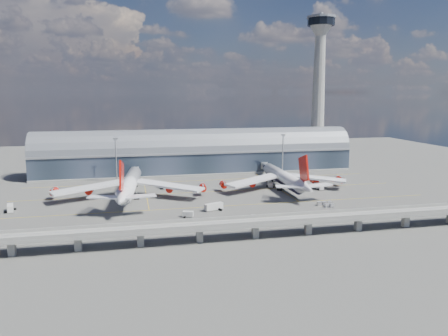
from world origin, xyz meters
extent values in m
plane|color=#474744|center=(0.00, 0.00, 0.00)|extent=(500.00, 500.00, 0.00)
cube|color=gold|center=(0.00, -10.00, 0.01)|extent=(200.00, 0.25, 0.01)
cube|color=gold|center=(0.00, 20.00, 0.01)|extent=(200.00, 0.25, 0.01)
cube|color=gold|center=(0.00, 50.00, 0.01)|extent=(200.00, 0.25, 0.01)
cube|color=gold|center=(-35.00, 30.00, 0.01)|extent=(0.25, 80.00, 0.01)
cube|color=gold|center=(35.00, 30.00, 0.01)|extent=(0.25, 80.00, 0.01)
cube|color=#202A36|center=(0.00, 78.00, 7.00)|extent=(200.00, 28.00, 14.00)
cylinder|color=slate|center=(0.00, 78.00, 14.00)|extent=(200.00, 28.00, 28.00)
cube|color=gray|center=(0.00, 64.00, 14.00)|extent=(200.00, 1.00, 1.20)
cube|color=gray|center=(0.00, 78.00, 0.60)|extent=(200.00, 30.00, 1.20)
cube|color=gray|center=(85.00, 83.00, 4.00)|extent=(18.00, 18.00, 8.00)
cone|color=gray|center=(85.00, 83.00, 45.00)|extent=(10.00, 10.00, 90.00)
cone|color=gray|center=(85.00, 83.00, 92.00)|extent=(16.00, 16.00, 8.00)
cylinder|color=black|center=(85.00, 83.00, 97.00)|extent=(18.00, 18.00, 5.00)
cylinder|color=slate|center=(85.00, 83.00, 100.00)|extent=(19.00, 19.00, 1.50)
cylinder|color=gray|center=(85.00, 83.00, 101.50)|extent=(2.40, 2.40, 3.00)
cube|color=gray|center=(0.00, -55.00, 5.50)|extent=(220.00, 8.50, 1.20)
cube|color=gray|center=(0.00, -59.00, 6.60)|extent=(220.00, 0.40, 1.20)
cube|color=gray|center=(0.00, -51.00, 6.60)|extent=(220.00, 0.40, 1.20)
cube|color=gray|center=(0.00, -56.50, 6.15)|extent=(220.00, 0.12, 0.12)
cube|color=gray|center=(0.00, -53.50, 6.15)|extent=(220.00, 0.12, 0.12)
cube|color=gray|center=(-80.00, -55.00, 2.50)|extent=(2.20, 2.20, 5.00)
cube|color=gray|center=(-60.00, -55.00, 2.50)|extent=(2.20, 2.20, 5.00)
cube|color=gray|center=(-40.00, -55.00, 2.50)|extent=(2.20, 2.20, 5.00)
cube|color=gray|center=(-20.00, -55.00, 2.50)|extent=(2.20, 2.20, 5.00)
cube|color=gray|center=(0.00, -55.00, 2.50)|extent=(2.20, 2.20, 5.00)
cube|color=gray|center=(20.00, -55.00, 2.50)|extent=(2.20, 2.20, 5.00)
cube|color=gray|center=(40.00, -55.00, 2.50)|extent=(2.20, 2.20, 5.00)
cube|color=gray|center=(60.00, -55.00, 2.50)|extent=(2.20, 2.20, 5.00)
cylinder|color=gray|center=(-50.00, 55.00, 12.50)|extent=(0.70, 0.70, 25.00)
cube|color=gray|center=(-50.00, 55.00, 25.20)|extent=(3.00, 0.40, 1.00)
cylinder|color=gray|center=(50.00, 55.00, 12.50)|extent=(0.70, 0.70, 25.00)
cube|color=gray|center=(50.00, 55.00, 25.20)|extent=(3.00, 0.40, 1.00)
cylinder|color=white|center=(-42.95, 16.24, 6.88)|extent=(12.90, 59.26, 7.10)
cone|color=white|center=(-39.70, 48.84, 6.88)|extent=(7.95, 9.54, 7.10)
cone|color=white|center=(-46.42, -18.56, 7.77)|extent=(8.39, 13.95, 7.10)
cube|color=#B41107|center=(-46.09, -15.24, 16.53)|extent=(2.09, 13.28, 14.69)
cube|color=white|center=(-61.65, 15.88, 5.99)|extent=(36.47, 21.79, 2.87)
cube|color=white|center=(-24.69, 12.19, 5.99)|extent=(34.69, 27.23, 2.87)
cylinder|color=#B41107|center=(-62.11, 18.15, 3.99)|extent=(4.08, 5.87, 3.55)
cylinder|color=#B41107|center=(-78.54, 19.79, 3.99)|extent=(4.08, 5.87, 3.55)
cylinder|color=#B41107|center=(-23.78, 14.33, 3.99)|extent=(4.08, 5.87, 3.55)
cylinder|color=#B41107|center=(-7.35, 12.70, 3.99)|extent=(4.08, 5.87, 3.55)
cylinder|color=gray|center=(-40.89, 36.89, 1.66)|extent=(0.55, 0.55, 3.33)
cylinder|color=gray|center=(-46.92, 12.18, 1.66)|extent=(0.67, 0.67, 3.33)
cylinder|color=gray|center=(-39.85, 11.48, 1.66)|extent=(0.67, 0.67, 3.33)
cylinder|color=black|center=(-46.92, 12.18, 0.61)|extent=(2.59, 1.90, 1.66)
cylinder|color=black|center=(-39.85, 11.48, 0.61)|extent=(2.59, 1.90, 1.66)
cylinder|color=white|center=(37.43, 19.14, 6.41)|extent=(7.14, 52.65, 6.30)
cone|color=white|center=(37.90, 48.68, 6.41)|extent=(6.44, 8.79, 6.30)
cone|color=white|center=(36.93, -12.57, 7.28)|extent=(6.51, 13.14, 6.30)
cube|color=#B41107|center=(36.98, -9.31, 15.54)|extent=(0.97, 13.01, 14.39)
cube|color=white|center=(20.38, 17.24, 5.54)|extent=(33.15, 22.67, 2.69)
cube|color=white|center=(54.42, 16.70, 5.54)|extent=(32.90, 23.46, 2.69)
cylinder|color=black|center=(37.43, 19.14, 4.68)|extent=(6.11, 47.25, 5.36)
cylinder|color=#B41107|center=(19.78, 19.42, 3.59)|extent=(3.56, 5.49, 3.48)
cylinder|color=#B41107|center=(4.66, 19.66, 3.59)|extent=(3.56, 5.49, 3.48)
cylinder|color=#B41107|center=(55.08, 18.86, 3.59)|extent=(3.56, 5.49, 3.48)
cylinder|color=#B41107|center=(70.21, 18.62, 3.59)|extent=(3.56, 5.49, 3.48)
cylinder|color=gray|center=(37.73, 37.67, 1.63)|extent=(0.54, 0.54, 3.26)
cylinder|color=gray|center=(33.89, 14.85, 1.63)|extent=(0.65, 0.65, 3.26)
cylinder|color=gray|center=(40.84, 14.74, 1.63)|extent=(0.65, 0.65, 3.26)
cylinder|color=black|center=(33.89, 14.85, 0.60)|extent=(2.42, 1.67, 1.63)
cylinder|color=black|center=(40.84, 14.74, 0.60)|extent=(2.42, 1.67, 1.63)
cube|color=gray|center=(-39.45, 52.00, 5.20)|extent=(3.00, 24.00, 3.00)
cube|color=gray|center=(-39.45, 40.00, 5.20)|extent=(3.60, 3.60, 3.40)
cylinder|color=gray|center=(-39.45, 64.00, 5.20)|extent=(4.40, 4.40, 4.00)
cylinder|color=gray|center=(-39.45, 40.00, 1.70)|extent=(0.50, 0.50, 3.40)
cylinder|color=black|center=(-39.45, 40.00, 0.35)|extent=(1.40, 0.80, 0.80)
cube|color=gray|center=(40.93, 50.00, 5.20)|extent=(3.00, 28.00, 3.00)
cube|color=gray|center=(40.93, 36.00, 5.20)|extent=(3.60, 3.60, 3.40)
cylinder|color=gray|center=(40.93, 64.00, 5.20)|extent=(4.40, 4.40, 4.00)
cylinder|color=gray|center=(40.93, 36.00, 1.70)|extent=(0.50, 0.50, 3.40)
cylinder|color=black|center=(40.93, 36.00, 0.35)|extent=(1.40, 0.80, 0.80)
cube|color=beige|center=(-93.79, 0.75, 1.67)|extent=(3.98, 7.65, 2.71)
cylinder|color=black|center=(-93.26, 3.02, 0.47)|extent=(2.75, 1.50, 0.94)
cylinder|color=black|center=(-94.32, -1.52, 0.47)|extent=(2.75, 1.50, 0.94)
cube|color=beige|center=(-19.81, -24.23, 1.38)|extent=(4.71, 3.27, 2.24)
cylinder|color=black|center=(-18.51, -23.78, 0.39)|extent=(1.43, 2.29, 0.77)
cylinder|color=black|center=(-21.11, -24.67, 0.39)|extent=(1.43, 2.29, 0.77)
cube|color=beige|center=(-7.34, -15.90, 1.71)|extent=(8.87, 5.42, 2.78)
cylinder|color=black|center=(-4.79, -16.90, 0.48)|extent=(1.87, 2.84, 0.96)
cylinder|color=black|center=(-9.89, -14.90, 0.48)|extent=(1.87, 2.84, 0.96)
cube|color=beige|center=(55.31, 13.04, 1.74)|extent=(3.04, 6.73, 2.83)
cylinder|color=black|center=(55.49, 15.12, 0.49)|extent=(2.80, 1.20, 0.98)
cylinder|color=black|center=(55.14, 10.95, 0.49)|extent=(2.80, 1.20, 0.98)
cube|color=beige|center=(31.66, 23.48, 1.60)|extent=(3.12, 5.32, 2.60)
cylinder|color=black|center=(31.39, 25.05, 0.45)|extent=(2.62, 1.31, 0.90)
cylinder|color=black|center=(31.94, 21.90, 0.45)|extent=(2.62, 1.31, 0.90)
cube|color=beige|center=(-25.41, 32.61, 1.45)|extent=(4.32, 5.78, 2.35)
cylinder|color=black|center=(-24.62, 34.16, 0.41)|extent=(2.39, 1.75, 0.81)
cylinder|color=black|center=(-26.20, 31.06, 0.41)|extent=(2.39, 1.75, 0.81)
cube|color=gray|center=(0.28, -35.03, 0.27)|extent=(2.95, 2.32, 0.32)
cube|color=#B7B6BC|center=(0.28, -35.03, 1.14)|extent=(2.50, 2.11, 1.62)
cube|color=gray|center=(3.01, -34.34, 0.27)|extent=(2.95, 2.32, 0.32)
cube|color=#B7B6BC|center=(3.01, -34.34, 1.14)|extent=(2.50, 2.11, 1.62)
cube|color=gray|center=(5.73, -33.64, 0.27)|extent=(2.95, 2.32, 0.32)
cube|color=#B7B6BC|center=(5.73, -33.64, 1.14)|extent=(2.50, 2.11, 1.62)
cube|color=gray|center=(41.45, -17.88, 0.23)|extent=(2.31, 1.64, 0.27)
cube|color=#B7B6BC|center=(41.45, -17.88, 0.96)|extent=(1.93, 1.52, 1.37)
cube|color=gray|center=(43.82, -18.08, 0.23)|extent=(2.31, 1.64, 0.27)
cube|color=#B7B6BC|center=(43.82, -18.08, 0.96)|extent=(1.93, 1.52, 1.37)
cube|color=gray|center=(46.18, -18.28, 0.23)|extent=(2.31, 1.64, 0.27)
cube|color=#B7B6BC|center=(46.18, -18.28, 0.96)|extent=(1.93, 1.52, 1.37)
cube|color=gray|center=(43.26, -21.71, 0.21)|extent=(2.34, 1.85, 0.26)
cube|color=#B7B6BC|center=(43.26, -21.71, 0.90)|extent=(1.99, 1.68, 1.29)
cube|color=gray|center=(45.41, -22.28, 0.21)|extent=(2.34, 1.85, 0.26)
cube|color=#B7B6BC|center=(45.41, -22.28, 0.90)|extent=(1.99, 1.68, 1.29)
camera|label=1|loc=(-42.72, -197.59, 50.90)|focal=35.00mm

